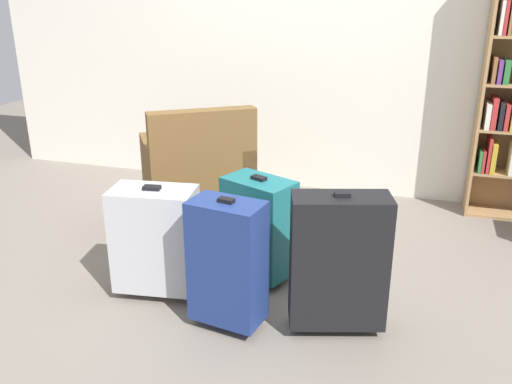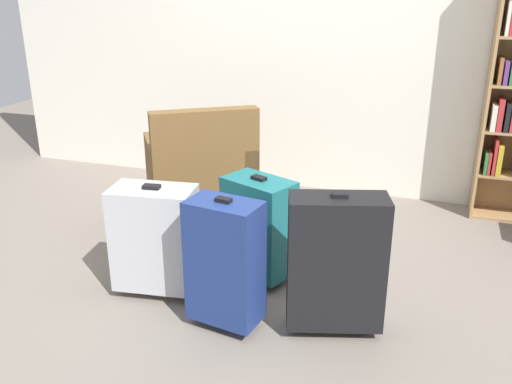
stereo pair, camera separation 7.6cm
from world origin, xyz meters
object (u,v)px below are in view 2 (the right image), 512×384
(suitcase_teal, at_px, (259,226))
(suitcase_black, at_px, (336,262))
(mug, at_px, (269,222))
(armchair, at_px, (201,183))
(suitcase_silver, at_px, (155,238))
(suitcase_navy_blue, at_px, (225,262))

(suitcase_teal, bearing_deg, suitcase_black, -37.12)
(mug, xyz_separation_m, suitcase_teal, (0.14, -0.68, 0.29))
(armchair, height_order, suitcase_silver, armchair)
(mug, bearing_deg, suitcase_teal, -78.03)
(suitcase_teal, relative_size, suitcase_navy_blue, 0.91)
(mug, relative_size, suitcase_teal, 0.19)
(mug, height_order, suitcase_teal, suitcase_teal)
(mug, distance_m, suitcase_silver, 1.12)
(suitcase_black, relative_size, suitcase_silver, 1.15)
(suitcase_teal, height_order, suitcase_silver, suitcase_silver)
(suitcase_black, distance_m, suitcase_navy_blue, 0.54)
(mug, relative_size, suitcase_silver, 0.19)
(mug, distance_m, suitcase_teal, 0.76)
(suitcase_silver, bearing_deg, mug, 71.30)
(armchair, bearing_deg, suitcase_black, -40.85)
(suitcase_silver, bearing_deg, suitcase_navy_blue, -21.02)
(suitcase_teal, bearing_deg, mug, 101.97)
(suitcase_teal, distance_m, suitcase_black, 0.66)
(armchair, xyz_separation_m, suitcase_navy_blue, (0.63, -1.13, 0.05))
(armchair, distance_m, suitcase_teal, 0.88)
(armchair, xyz_separation_m, suitcase_teal, (0.64, -0.61, 0.02))
(armchair, xyz_separation_m, suitcase_black, (1.16, -1.00, 0.07))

